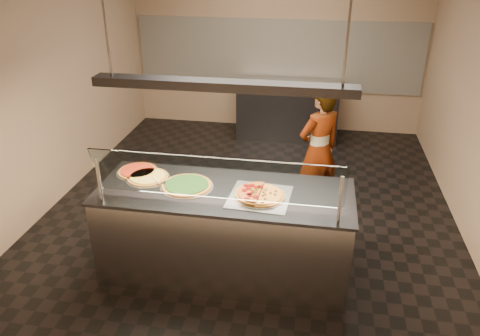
% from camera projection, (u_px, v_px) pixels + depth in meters
% --- Properties ---
extents(ground, '(5.00, 6.00, 0.02)m').
position_uv_depth(ground, '(250.00, 208.00, 5.95)').
color(ground, black).
rests_on(ground, ground).
extents(wall_back, '(5.00, 0.02, 3.00)m').
position_uv_depth(wall_back, '(278.00, 43.00, 7.96)').
color(wall_back, tan).
rests_on(wall_back, ground).
extents(wall_front, '(5.00, 0.02, 3.00)m').
position_uv_depth(wall_front, '(172.00, 248.00, 2.63)').
color(wall_front, tan).
rests_on(wall_front, ground).
extents(wall_left, '(0.02, 6.00, 3.00)m').
position_uv_depth(wall_left, '(47.00, 83.00, 5.68)').
color(wall_left, tan).
rests_on(wall_left, ground).
extents(tile_band, '(4.90, 0.02, 1.20)m').
position_uv_depth(tile_band, '(277.00, 55.00, 8.03)').
color(tile_band, silver).
rests_on(tile_band, wall_back).
extents(serving_counter, '(2.44, 0.94, 0.93)m').
position_uv_depth(serving_counter, '(225.00, 232.00, 4.63)').
color(serving_counter, '#B7B7BC').
rests_on(serving_counter, ground).
extents(sneeze_guard, '(2.20, 0.18, 0.54)m').
position_uv_depth(sneeze_guard, '(216.00, 179.00, 3.99)').
color(sneeze_guard, '#B7B7BC').
rests_on(sneeze_guard, serving_counter).
extents(perforated_tray, '(0.59, 0.59, 0.01)m').
position_uv_depth(perforated_tray, '(260.00, 196.00, 4.31)').
color(perforated_tray, silver).
rests_on(perforated_tray, serving_counter).
extents(half_pizza_pepperoni, '(0.26, 0.47, 0.05)m').
position_uv_depth(half_pizza_pepperoni, '(248.00, 193.00, 4.32)').
color(half_pizza_pepperoni, brown).
rests_on(half_pizza_pepperoni, perforated_tray).
extents(half_pizza_sausage, '(0.26, 0.47, 0.04)m').
position_uv_depth(half_pizza_sausage, '(272.00, 195.00, 4.28)').
color(half_pizza_sausage, brown).
rests_on(half_pizza_sausage, perforated_tray).
extents(pizza_spinach, '(0.51, 0.51, 0.03)m').
position_uv_depth(pizza_spinach, '(187.00, 185.00, 4.49)').
color(pizza_spinach, silver).
rests_on(pizza_spinach, serving_counter).
extents(pizza_cheese, '(0.44, 0.44, 0.03)m').
position_uv_depth(pizza_cheese, '(148.00, 177.00, 4.65)').
color(pizza_cheese, silver).
rests_on(pizza_cheese, serving_counter).
extents(pizza_tomato, '(0.42, 0.42, 0.03)m').
position_uv_depth(pizza_tomato, '(138.00, 171.00, 4.77)').
color(pizza_tomato, silver).
rests_on(pizza_tomato, serving_counter).
extents(pizza_spatula, '(0.28, 0.17, 0.02)m').
position_uv_depth(pizza_spatula, '(162.00, 181.00, 4.54)').
color(pizza_spatula, '#B7B7BC').
rests_on(pizza_spatula, pizza_spinach).
extents(prep_table, '(1.71, 0.74, 0.93)m').
position_uv_depth(prep_table, '(288.00, 110.00, 7.97)').
color(prep_table, '#313135').
rests_on(prep_table, ground).
extents(worker, '(0.69, 0.66, 1.59)m').
position_uv_depth(worker, '(319.00, 150.00, 5.62)').
color(worker, black).
rests_on(worker, ground).
extents(heat_lamp_housing, '(2.30, 0.18, 0.08)m').
position_uv_depth(heat_lamp_housing, '(223.00, 85.00, 3.98)').
color(heat_lamp_housing, '#313135').
rests_on(heat_lamp_housing, ceiling).
extents(lamp_rod_left, '(0.02, 0.02, 1.01)m').
position_uv_depth(lamp_rod_left, '(104.00, 16.00, 3.90)').
color(lamp_rod_left, '#B7B7BC').
rests_on(lamp_rod_left, ceiling).
extents(lamp_rod_right, '(0.02, 0.02, 1.01)m').
position_uv_depth(lamp_rod_right, '(349.00, 22.00, 3.59)').
color(lamp_rod_right, '#B7B7BC').
rests_on(lamp_rod_right, ceiling).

